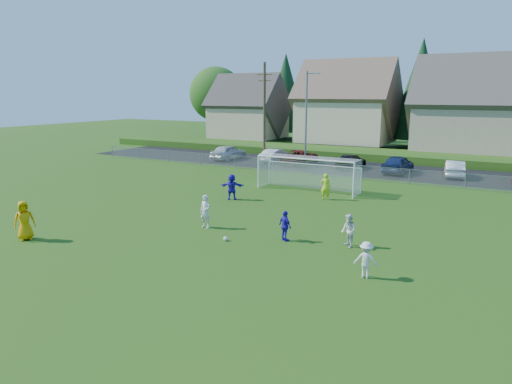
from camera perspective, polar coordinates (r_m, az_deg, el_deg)
ground at (r=20.35m, az=-11.05°, el=-8.08°), size 160.00×160.00×0.00m
asphalt_lot at (r=44.37m, az=12.26°, el=2.93°), size 60.00×60.00×0.00m
grass_embankment at (r=51.48m, az=14.71°, el=4.52°), size 70.00×6.00×0.80m
soccer_ball at (r=22.18m, az=-3.83°, el=-5.85°), size 0.22×0.22×0.22m
referee at (r=24.76m, az=-26.98°, el=-3.19°), size 0.99×1.12×1.93m
player_white_a at (r=24.16m, az=-6.35°, el=-2.44°), size 0.68×0.47×1.78m
player_white_b at (r=21.51m, az=11.49°, el=-4.78°), size 0.95×0.95×1.56m
player_white_c at (r=18.20m, az=13.59°, el=-8.24°), size 1.00×0.66×1.45m
player_blue_a at (r=22.01m, az=3.67°, el=-4.25°), size 0.94×0.74×1.49m
player_blue_b at (r=30.44m, az=-3.04°, el=0.65°), size 1.68×1.06×1.73m
goalkeeper at (r=30.76m, az=8.69°, el=0.68°), size 0.74×0.58×1.77m
car_a at (r=49.07m, az=-3.49°, el=5.00°), size 2.23×4.80×1.59m
car_b at (r=47.21m, az=2.48°, el=4.59°), size 1.86×4.29×1.37m
car_c at (r=45.76m, az=5.54°, el=4.36°), size 2.71×5.43×1.48m
car_d at (r=44.08m, az=11.73°, el=3.78°), size 2.05×4.72×1.35m
car_e at (r=42.46m, az=17.32°, el=3.34°), size 2.30×4.87×1.61m
car_f at (r=42.32m, az=23.57°, el=2.69°), size 2.04×4.39×1.39m
soccer_goal at (r=33.43m, az=6.68°, el=2.95°), size 7.42×1.90×2.50m
chainlink_fence at (r=39.10m, az=9.97°, el=2.72°), size 52.06×0.06×1.20m
streetlight at (r=43.94m, az=6.35°, el=9.39°), size 1.38×0.18×9.00m
utility_pole at (r=46.99m, az=1.06°, el=10.02°), size 1.60×0.26×10.00m
houses_row at (r=57.94m, az=18.91°, el=11.97°), size 53.90×11.45×13.27m
tree_row at (r=64.27m, az=19.08°, el=11.55°), size 65.98×12.36×13.80m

